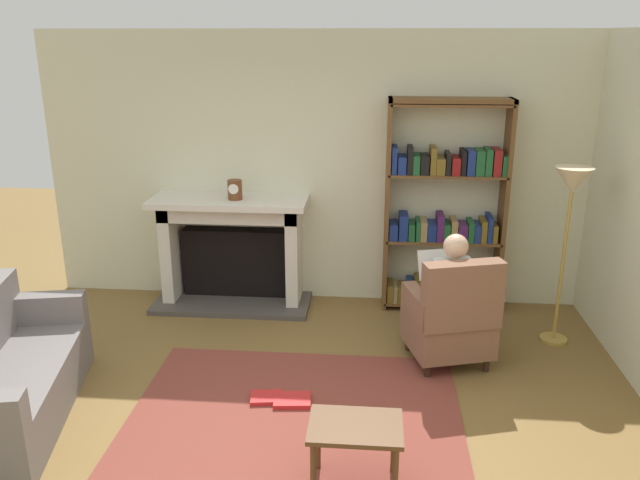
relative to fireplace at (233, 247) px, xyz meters
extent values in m
plane|color=brown|center=(0.89, -2.30, -0.59)|extent=(14.00, 14.00, 0.00)
cube|color=beige|center=(0.89, 0.25, 0.76)|extent=(5.60, 0.10, 2.70)
cube|color=brown|center=(0.89, -2.00, -0.58)|extent=(2.40, 1.80, 0.01)
cube|color=#4C4742|center=(0.00, -0.12, -0.56)|extent=(1.58, 0.64, 0.05)
cube|color=black|center=(0.00, 0.10, -0.19)|extent=(1.06, 0.20, 0.70)
cube|color=silver|center=(-0.63, -0.02, -0.06)|extent=(0.12, 0.44, 1.06)
cube|color=silver|center=(0.63, -0.02, -0.06)|extent=(0.12, 0.44, 1.06)
cube|color=silver|center=(0.00, -0.02, 0.39)|extent=(1.38, 0.44, 0.16)
cube|color=silver|center=(0.00, -0.08, 0.50)|extent=(1.54, 0.56, 0.06)
cylinder|color=brown|center=(0.07, -0.10, 0.62)|extent=(0.14, 0.14, 0.19)
cylinder|color=white|center=(0.07, -0.17, 0.65)|extent=(0.10, 0.01, 0.10)
cube|color=brown|center=(1.55, 0.04, 0.46)|extent=(0.04, 0.32, 2.09)
cube|color=brown|center=(2.66, 0.04, 0.46)|extent=(0.04, 0.32, 2.09)
cube|color=brown|center=(2.10, 0.04, 1.48)|extent=(1.15, 0.32, 0.04)
cube|color=brown|center=(2.10, 0.04, -0.53)|extent=(1.11, 0.32, 0.02)
cube|color=brown|center=(1.60, 0.03, -0.43)|extent=(0.06, 0.26, 0.18)
cube|color=#997F4C|center=(1.66, 0.03, -0.43)|extent=(0.04, 0.26, 0.17)
cube|color=brown|center=(1.72, 0.03, -0.44)|extent=(0.07, 0.26, 0.16)
cube|color=navy|center=(1.80, 0.03, -0.41)|extent=(0.07, 0.26, 0.21)
cube|color=brown|center=(1.89, 0.03, -0.40)|extent=(0.08, 0.26, 0.24)
cube|color=#1E592D|center=(1.95, 0.03, -0.44)|extent=(0.04, 0.26, 0.16)
cube|color=#4C1E59|center=(2.01, 0.03, -0.42)|extent=(0.06, 0.26, 0.20)
cube|color=#997F4C|center=(2.08, 0.03, -0.43)|extent=(0.07, 0.26, 0.18)
cube|color=#4C1E59|center=(2.14, 0.03, -0.40)|extent=(0.04, 0.26, 0.22)
cube|color=black|center=(2.19, 0.03, -0.44)|extent=(0.05, 0.26, 0.16)
cube|color=black|center=(2.26, 0.03, -0.41)|extent=(0.07, 0.26, 0.21)
cube|color=#4C1E59|center=(2.33, 0.03, -0.43)|extent=(0.05, 0.26, 0.18)
cube|color=#1E592D|center=(2.38, 0.03, -0.44)|extent=(0.04, 0.26, 0.16)
cube|color=maroon|center=(2.42, 0.03, -0.44)|extent=(0.04, 0.26, 0.16)
cube|color=#4C1E59|center=(2.48, 0.03, -0.41)|extent=(0.08, 0.26, 0.21)
cube|color=navy|center=(2.57, 0.03, -0.42)|extent=(0.08, 0.26, 0.19)
cube|color=brown|center=(2.10, 0.04, 0.13)|extent=(1.11, 0.32, 0.02)
cube|color=navy|center=(1.62, 0.03, 0.22)|extent=(0.08, 0.26, 0.16)
cube|color=navy|center=(1.71, 0.03, 0.26)|extent=(0.08, 0.26, 0.25)
cube|color=#1E592D|center=(1.79, 0.03, 0.22)|extent=(0.06, 0.26, 0.16)
cube|color=#1E592D|center=(1.85, 0.03, 0.24)|extent=(0.04, 0.26, 0.19)
cube|color=#997F4C|center=(1.91, 0.03, 0.23)|extent=(0.06, 0.26, 0.19)
cube|color=navy|center=(1.98, 0.03, 0.22)|extent=(0.08, 0.26, 0.17)
cube|color=#4C1E59|center=(2.06, 0.03, 0.27)|extent=(0.07, 0.26, 0.26)
cube|color=#1E592D|center=(2.13, 0.03, 0.23)|extent=(0.06, 0.26, 0.17)
cube|color=#997F4C|center=(2.20, 0.03, 0.24)|extent=(0.06, 0.26, 0.21)
cube|color=#4C1E59|center=(2.28, 0.03, 0.22)|extent=(0.09, 0.26, 0.16)
cube|color=#1E592D|center=(2.36, 0.03, 0.24)|extent=(0.06, 0.26, 0.20)
cube|color=navy|center=(2.42, 0.03, 0.22)|extent=(0.06, 0.26, 0.17)
cube|color=brown|center=(2.48, 0.03, 0.25)|extent=(0.05, 0.26, 0.21)
cube|color=navy|center=(2.54, 0.03, 0.27)|extent=(0.05, 0.26, 0.25)
cube|color=brown|center=(2.59, 0.03, 0.23)|extent=(0.05, 0.26, 0.18)
cube|color=brown|center=(2.10, 0.04, 0.78)|extent=(1.11, 0.32, 0.02)
cube|color=navy|center=(1.60, 0.03, 0.92)|extent=(0.05, 0.26, 0.25)
cube|color=navy|center=(1.67, 0.03, 0.88)|extent=(0.08, 0.26, 0.16)
cube|color=black|center=(1.75, 0.03, 0.92)|extent=(0.05, 0.26, 0.25)
cube|color=#1E592D|center=(1.81, 0.03, 0.88)|extent=(0.06, 0.26, 0.18)
cube|color=black|center=(1.88, 0.03, 0.88)|extent=(0.08, 0.26, 0.18)
cube|color=brown|center=(1.96, 0.03, 0.92)|extent=(0.05, 0.26, 0.26)
cube|color=brown|center=(2.03, 0.03, 0.87)|extent=(0.08, 0.26, 0.16)
cube|color=black|center=(2.10, 0.03, 0.90)|extent=(0.04, 0.26, 0.20)
cube|color=maroon|center=(2.17, 0.03, 0.88)|extent=(0.08, 0.26, 0.16)
cube|color=black|center=(2.24, 0.03, 0.91)|extent=(0.04, 0.26, 0.23)
cube|color=navy|center=(2.31, 0.03, 0.91)|extent=(0.07, 0.26, 0.23)
cube|color=#1E592D|center=(2.39, 0.03, 0.91)|extent=(0.08, 0.26, 0.23)
cube|color=#1E592D|center=(2.47, 0.03, 0.92)|extent=(0.06, 0.26, 0.25)
cube|color=maroon|center=(2.55, 0.03, 0.92)|extent=(0.07, 0.26, 0.25)
cube|color=#1E592D|center=(2.62, 0.03, 0.89)|extent=(0.05, 0.26, 0.19)
cube|color=brown|center=(2.10, 0.04, 1.44)|extent=(1.11, 0.32, 0.02)
cylinder|color=#331E14|center=(2.24, -0.79, -0.53)|extent=(0.05, 0.05, 0.12)
cylinder|color=#331E14|center=(1.75, -0.93, -0.53)|extent=(0.05, 0.05, 0.12)
cylinder|color=#331E14|center=(2.37, -1.25, -0.53)|extent=(0.05, 0.05, 0.12)
cylinder|color=#331E14|center=(1.88, -1.39, -0.53)|extent=(0.05, 0.05, 0.12)
cube|color=brown|center=(2.06, -1.09, -0.32)|extent=(0.78, 0.75, 0.30)
cube|color=brown|center=(2.13, -1.32, 0.11)|extent=(0.66, 0.33, 0.55)
cube|color=brown|center=(2.32, -1.02, -0.06)|extent=(0.26, 0.55, 0.22)
cube|color=brown|center=(1.80, -1.17, -0.06)|extent=(0.26, 0.55, 0.22)
cube|color=silver|center=(2.08, -1.14, 0.08)|extent=(0.36, 0.28, 0.50)
sphere|color=#D8AD8C|center=(2.08, -1.14, 0.45)|extent=(0.20, 0.20, 0.20)
cube|color=#191E3F|center=(2.10, -0.93, -0.12)|extent=(0.23, 0.42, 0.12)
cube|color=#191E3F|center=(1.94, -0.97, -0.12)|extent=(0.23, 0.42, 0.12)
cylinder|color=#191E3F|center=(2.04, -0.74, -0.38)|extent=(0.10, 0.10, 0.42)
cylinder|color=#191E3F|center=(1.89, -0.79, -0.38)|extent=(0.10, 0.10, 0.42)
cube|color=white|center=(1.98, -0.82, 0.18)|extent=(0.38, 0.20, 0.25)
cube|color=slate|center=(-1.11, -2.22, -0.39)|extent=(1.04, 1.81, 0.40)
cube|color=slate|center=(-1.27, -1.47, -0.07)|extent=(0.72, 0.30, 0.24)
cube|color=brown|center=(1.34, -2.75, -0.16)|extent=(0.56, 0.39, 0.03)
cylinder|color=brown|center=(1.10, -2.91, -0.38)|extent=(0.04, 0.04, 0.41)
cylinder|color=brown|center=(1.58, -2.91, -0.38)|extent=(0.04, 0.04, 0.41)
cylinder|color=brown|center=(1.10, -2.60, -0.38)|extent=(0.04, 0.04, 0.41)
cylinder|color=brown|center=(1.58, -2.60, -0.38)|extent=(0.04, 0.04, 0.41)
cube|color=red|center=(0.84, -1.87, -0.56)|extent=(0.30, 0.23, 0.04)
cube|color=red|center=(0.65, -1.85, -0.56)|extent=(0.26, 0.21, 0.03)
cylinder|color=#B7933F|center=(3.07, -0.64, -0.57)|extent=(0.24, 0.24, 0.03)
cylinder|color=#B7933F|center=(3.07, -0.64, 0.12)|extent=(0.03, 0.03, 1.36)
cone|color=beige|center=(3.07, -0.64, 0.90)|extent=(0.32, 0.32, 0.22)
camera|label=1|loc=(1.41, -5.98, 2.05)|focal=35.55mm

